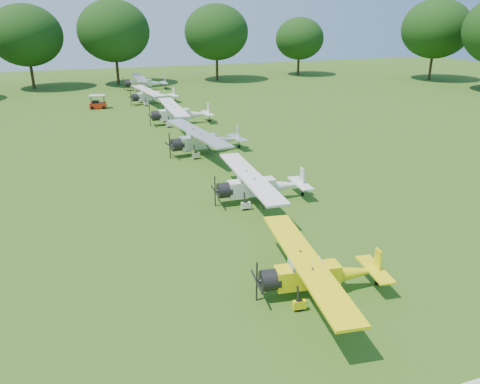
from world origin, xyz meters
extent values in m
plane|color=#2C4C13|center=(0.00, 0.00, 0.00)|extent=(160.00, 160.00, 0.00)
cylinder|color=black|center=(48.89, 44.97, 2.41)|extent=(0.44, 0.44, 4.81)
ellipsoid|color=black|center=(48.89, 44.97, 8.29)|extent=(11.23, 11.23, 9.55)
cylinder|color=black|center=(30.33, 58.05, 1.85)|extent=(0.44, 0.44, 3.70)
ellipsoid|color=black|center=(30.33, 58.05, 6.37)|extent=(8.63, 8.63, 7.34)
cylinder|color=black|center=(14.28, 56.21, 2.25)|extent=(0.44, 0.44, 4.51)
ellipsoid|color=black|center=(14.28, 56.21, 7.77)|extent=(10.52, 10.52, 8.94)
cylinder|color=black|center=(-2.12, 56.74, 2.37)|extent=(0.44, 0.44, 4.74)
ellipsoid|color=black|center=(-2.12, 56.74, 8.16)|extent=(11.05, 11.05, 9.39)
cylinder|color=black|center=(-14.75, 56.54, 2.24)|extent=(0.44, 0.44, 4.49)
ellipsoid|color=black|center=(-14.75, 56.54, 7.73)|extent=(10.47, 10.47, 8.90)
cube|color=yellow|center=(-0.19, -6.86, 0.90)|extent=(2.82, 1.13, 0.90)
cone|color=yellow|center=(2.11, -7.13, 0.77)|extent=(2.48, 1.05, 0.77)
cube|color=#8CA5B2|center=(-0.27, -6.85, 1.37)|extent=(1.46, 0.94, 0.47)
cylinder|color=black|center=(-1.81, -6.67, 0.90)|extent=(0.87, 0.98, 0.89)
cube|color=black|center=(-2.36, -6.60, 0.90)|extent=(0.06, 0.11, 1.80)
cube|color=yellow|center=(-0.27, -6.85, 1.59)|extent=(2.30, 9.18, 0.12)
cube|color=yellow|center=(2.97, -7.23, 1.20)|extent=(0.14, 0.48, 1.12)
cube|color=yellow|center=(2.88, -7.22, 0.82)|extent=(1.01, 2.47, 0.08)
cylinder|color=black|center=(-0.99, -7.85, 0.26)|extent=(0.53, 0.20, 0.51)
cylinder|color=black|center=(-0.74, -5.71, 0.26)|extent=(0.53, 0.20, 0.51)
cylinder|color=black|center=(3.05, -7.24, 0.10)|extent=(0.21, 0.09, 0.21)
cube|color=white|center=(1.14, 3.52, 0.97)|extent=(2.97, 0.97, 0.97)
cone|color=white|center=(3.62, 3.44, 0.83)|extent=(2.60, 0.92, 0.83)
cube|color=#8CA5B2|center=(1.04, 3.53, 1.47)|extent=(1.50, 0.90, 0.51)
cylinder|color=black|center=(-0.61, 3.58, 0.97)|extent=(0.86, 0.98, 0.96)
cube|color=black|center=(-1.21, 3.60, 0.97)|extent=(0.06, 0.11, 1.93)
cube|color=white|center=(1.04, 3.53, 1.70)|extent=(1.66, 9.80, 0.13)
cube|color=white|center=(4.54, 3.41, 1.29)|extent=(0.11, 0.51, 1.20)
cube|color=white|center=(4.45, 3.41, 0.87)|extent=(0.87, 2.60, 0.08)
cylinder|color=black|center=(0.36, 2.40, 0.28)|extent=(0.56, 0.17, 0.55)
cylinder|color=black|center=(0.44, 4.70, 0.28)|extent=(0.56, 0.17, 0.55)
cylinder|color=black|center=(4.63, 3.40, 0.11)|extent=(0.22, 0.08, 0.22)
cube|color=white|center=(0.58, 14.73, 1.05)|extent=(3.30, 1.45, 1.05)
cone|color=white|center=(3.24, 15.16, 0.90)|extent=(2.90, 1.33, 0.90)
cube|color=#8CA5B2|center=(0.48, 14.71, 1.60)|extent=(1.72, 1.16, 0.55)
cylinder|color=black|center=(-1.29, 14.42, 1.05)|extent=(1.05, 1.17, 1.04)
cube|color=black|center=(-1.93, 14.32, 1.05)|extent=(0.08, 0.13, 2.09)
cube|color=white|center=(0.48, 14.71, 1.84)|extent=(3.13, 10.66, 0.14)
cube|color=white|center=(4.22, 15.32, 1.40)|extent=(0.19, 0.56, 1.30)
cube|color=white|center=(4.13, 15.31, 0.95)|extent=(1.29, 2.89, 0.09)
cylinder|color=black|center=(0.00, 13.37, 0.30)|extent=(0.62, 0.25, 0.60)
cylinder|color=black|center=(-0.41, 15.83, 0.30)|extent=(0.62, 0.25, 0.60)
cylinder|color=black|center=(4.32, 15.34, 0.12)|extent=(0.25, 0.12, 0.24)
cube|color=white|center=(0.81, 26.06, 1.04)|extent=(3.19, 0.98, 1.04)
cone|color=white|center=(3.49, 26.03, 0.89)|extent=(2.79, 0.93, 0.89)
cube|color=#8CA5B2|center=(0.71, 26.06, 1.59)|extent=(1.60, 0.93, 0.55)
cylinder|color=black|center=(-1.07, 26.08, 1.04)|extent=(0.91, 1.04, 1.03)
cube|color=black|center=(-1.72, 26.09, 1.04)|extent=(0.06, 0.12, 2.09)
cube|color=white|center=(0.71, 26.06, 1.84)|extent=(1.57, 10.55, 0.14)
cube|color=white|center=(4.49, 26.02, 1.39)|extent=(0.11, 0.55, 1.29)
cube|color=white|center=(4.39, 26.02, 0.94)|extent=(0.88, 2.79, 0.09)
cylinder|color=black|center=(0.00, 24.83, 0.30)|extent=(0.60, 0.17, 0.60)
cylinder|color=black|center=(0.03, 27.31, 0.30)|extent=(0.60, 0.17, 0.60)
cylinder|color=black|center=(4.59, 26.01, 0.12)|extent=(0.24, 0.08, 0.24)
cube|color=white|center=(0.00, 38.38, 0.96)|extent=(3.01, 1.28, 0.96)
cone|color=white|center=(2.43, 38.74, 0.82)|extent=(2.64, 1.18, 0.82)
cube|color=#8CA5B2|center=(-0.09, 38.37, 1.46)|extent=(1.56, 1.04, 0.50)
cylinder|color=black|center=(-1.72, 38.13, 0.96)|extent=(0.95, 1.06, 0.95)
cube|color=black|center=(-2.30, 38.04, 0.96)|extent=(0.07, 0.12, 1.91)
cube|color=white|center=(-0.09, 38.37, 1.69)|extent=(2.71, 9.75, 0.13)
cube|color=white|center=(3.33, 38.87, 1.28)|extent=(0.16, 0.51, 1.18)
cube|color=white|center=(3.24, 38.85, 0.87)|extent=(1.14, 2.64, 0.08)
cylinder|color=black|center=(-0.56, 37.15, 0.27)|extent=(0.56, 0.22, 0.55)
cylinder|color=black|center=(-0.89, 39.40, 0.27)|extent=(0.56, 0.22, 0.55)
cylinder|color=black|center=(3.42, 38.88, 0.11)|extent=(0.23, 0.10, 0.22)
cube|color=white|center=(0.54, 49.94, 1.02)|extent=(3.14, 1.01, 1.02)
cone|color=white|center=(3.17, 49.86, 0.88)|extent=(2.75, 0.95, 0.88)
cube|color=#8CA5B2|center=(0.44, 49.94, 1.56)|extent=(1.58, 0.94, 0.54)
cylinder|color=black|center=(-1.31, 49.99, 1.02)|extent=(0.91, 1.04, 1.01)
cube|color=black|center=(-1.95, 50.01, 1.02)|extent=(0.06, 0.12, 2.05)
cube|color=white|center=(0.44, 49.94, 1.80)|extent=(1.70, 10.37, 0.14)
cube|color=white|center=(4.14, 49.84, 1.36)|extent=(0.11, 0.54, 1.27)
cube|color=white|center=(4.05, 49.84, 0.93)|extent=(0.91, 2.75, 0.09)
cylinder|color=black|center=(-0.27, 48.74, 0.29)|extent=(0.59, 0.17, 0.58)
cylinder|color=black|center=(-0.21, 51.18, 0.29)|extent=(0.59, 0.17, 0.58)
cylinder|color=black|center=(4.24, 49.83, 0.12)|extent=(0.24, 0.08, 0.23)
cube|color=red|center=(-6.33, 37.35, 0.40)|extent=(2.09, 1.33, 0.62)
cube|color=black|center=(-6.59, 37.38, 0.76)|extent=(0.93, 1.08, 0.40)
cube|color=white|center=(-6.33, 37.35, 1.62)|extent=(2.01, 1.41, 0.07)
cylinder|color=black|center=(-7.07, 36.90, 0.20)|extent=(0.41, 0.18, 0.39)
cylinder|color=black|center=(-6.91, 37.99, 0.20)|extent=(0.41, 0.18, 0.39)
cylinder|color=black|center=(-5.75, 36.71, 0.20)|extent=(0.41, 0.18, 0.39)
cylinder|color=black|center=(-5.59, 37.80, 0.20)|extent=(0.41, 0.18, 0.39)
camera|label=1|loc=(-8.35, -22.00, 11.32)|focal=35.00mm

